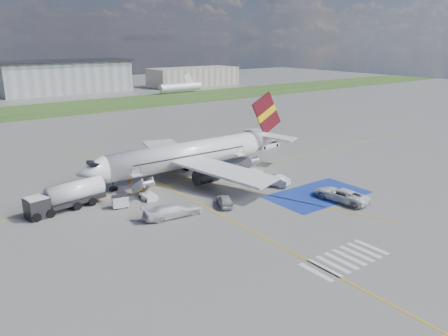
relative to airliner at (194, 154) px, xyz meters
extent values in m
plane|color=#60605E|center=(-1.51, -14.00, -3.39)|extent=(400.00, 400.00, 0.00)
cube|color=#2D4C1E|center=(-1.51, 81.00, -3.39)|extent=(400.00, 30.00, 0.01)
cube|color=gold|center=(-1.51, -2.00, -3.39)|extent=(120.00, 0.20, 0.01)
cube|color=gold|center=(-6.51, -24.00, -3.39)|extent=(0.20, 60.00, 0.01)
cube|color=gold|center=(-1.51, -2.00, -3.39)|extent=(20.71, 56.45, 0.01)
cube|color=navy|center=(8.49, -18.00, -3.39)|extent=(14.00, 8.00, 0.01)
cube|color=silver|center=(-7.51, -32.00, -3.39)|extent=(0.60, 4.00, 0.01)
cube|color=silver|center=(-6.31, -32.00, -3.39)|extent=(0.60, 4.00, 0.01)
cube|color=silver|center=(-5.11, -32.00, -3.39)|extent=(0.60, 4.00, 0.01)
cube|color=silver|center=(-3.91, -32.00, -3.39)|extent=(0.60, 4.00, 0.01)
cube|color=silver|center=(-2.71, -32.00, -3.39)|extent=(0.60, 4.00, 0.01)
cube|color=silver|center=(-1.51, -32.00, -3.39)|extent=(0.60, 4.00, 0.01)
cube|color=silver|center=(-0.31, -32.00, -3.39)|extent=(0.60, 4.00, 0.01)
cube|color=silver|center=(0.89, -32.00, -3.39)|extent=(0.60, 4.00, 0.01)
cube|color=gray|center=(18.49, 121.00, 2.61)|extent=(48.00, 18.00, 12.00)
cube|color=gray|center=(73.49, 114.00, 0.61)|extent=(40.00, 16.00, 8.00)
cylinder|color=silver|center=(-1.51, 0.00, 0.01)|extent=(26.00, 3.90, 3.90)
cone|color=silver|center=(-16.51, 0.00, 0.01)|extent=(4.00, 3.90, 3.90)
cube|color=black|center=(-15.91, 0.00, 1.06)|extent=(1.67, 1.90, 0.82)
cone|color=silver|center=(14.69, 0.00, 0.41)|extent=(6.50, 3.90, 3.90)
cube|color=silver|center=(-0.51, -8.50, -0.59)|extent=(9.86, 15.95, 1.40)
cube|color=silver|center=(-0.51, 8.50, -0.59)|extent=(9.86, 15.95, 1.40)
cylinder|color=#38383A|center=(-1.51, -5.60, -1.99)|extent=(3.40, 2.10, 2.10)
cylinder|color=#38383A|center=(-1.51, 5.60, -1.99)|extent=(3.40, 2.10, 2.10)
cube|color=#4F0D15|center=(14.99, 0.00, 4.81)|extent=(6.62, 0.30, 7.45)
cube|color=yellow|center=(14.99, 0.00, 4.81)|extent=(4.36, 0.40, 3.08)
cube|color=silver|center=(15.29, -3.20, 1.11)|extent=(4.73, 5.95, 0.49)
cube|color=silver|center=(15.29, 3.20, 1.11)|extent=(4.73, 5.95, 0.49)
cube|color=black|center=(-1.51, -1.96, 0.36)|extent=(19.50, 0.04, 0.18)
cube|color=black|center=(-1.51, 1.96, 0.36)|extent=(19.50, 0.04, 0.18)
cube|color=silver|center=(-11.01, -4.15, -1.94)|extent=(1.40, 3.73, 2.32)
cube|color=silver|center=(-11.01, -2.25, -0.89)|extent=(1.40, 1.00, 0.12)
cylinder|color=black|center=(-11.71, -2.25, -0.34)|extent=(0.06, 0.06, 1.10)
cylinder|color=black|center=(-10.31, -2.25, -0.34)|extent=(0.06, 0.06, 1.10)
cube|color=silver|center=(-11.01, -5.75, -3.04)|extent=(1.60, 2.40, 0.70)
cube|color=silver|center=(7.49, -4.15, -1.94)|extent=(1.40, 3.73, 2.32)
cube|color=silver|center=(7.49, -2.25, -0.89)|extent=(1.40, 1.00, 0.12)
cylinder|color=black|center=(6.79, -2.25, -0.34)|extent=(0.06, 0.06, 1.10)
cylinder|color=black|center=(8.19, -2.25, -0.34)|extent=(0.06, 0.06, 1.10)
cube|color=silver|center=(7.49, -5.75, -3.04)|extent=(1.60, 2.40, 0.70)
cube|color=black|center=(-24.51, -3.33, -2.18)|extent=(2.78, 2.78, 2.43)
cylinder|color=silver|center=(-19.60, -2.56, -1.28)|extent=(7.48, 3.52, 2.43)
cube|color=black|center=(-19.60, -2.56, -2.49)|extent=(7.48, 3.52, 0.53)
cube|color=silver|center=(-15.28, -6.30, -2.56)|extent=(2.16, 1.53, 1.38)
cube|color=black|center=(-15.28, -6.30, -1.82)|extent=(2.04, 1.42, 0.12)
cube|color=silver|center=(21.40, 6.31, -3.01)|extent=(4.71, 1.74, 0.78)
cube|color=black|center=(22.56, 6.35, -2.33)|extent=(3.08, 1.29, 0.86)
imported|color=#A6A8AD|center=(-4.26, -13.65, -2.69)|extent=(3.29, 4.46, 1.41)
imported|color=#B6B8BD|center=(6.19, -11.44, -2.58)|extent=(3.60, 5.20, 1.62)
imported|color=white|center=(9.18, -21.43, -2.29)|extent=(3.16, 6.06, 2.20)
imported|color=silver|center=(-11.35, -12.83, -2.30)|extent=(5.83, 2.91, 2.19)
imported|color=orange|center=(-10.96, -3.56, -2.62)|extent=(0.60, 0.43, 1.55)
imported|color=orange|center=(-10.59, 0.78, -2.53)|extent=(1.07, 1.05, 1.73)
imported|color=orange|center=(3.27, -4.62, -2.56)|extent=(0.64, 1.05, 1.67)
camera|label=1|loc=(-35.58, -55.57, 17.23)|focal=35.00mm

